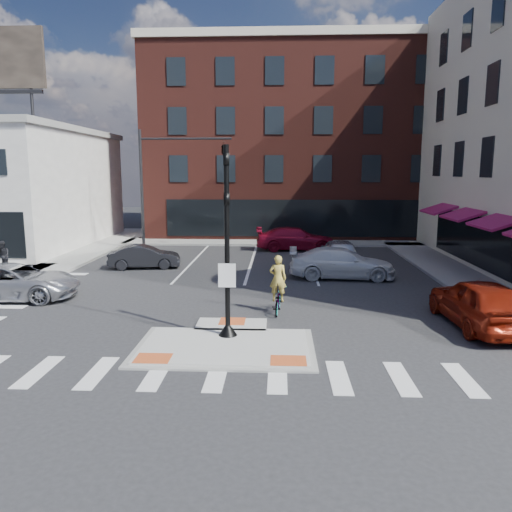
{
  "coord_description": "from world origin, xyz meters",
  "views": [
    {
      "loc": [
        1.61,
        -14.87,
        5.29
      ],
      "look_at": [
        0.71,
        4.53,
        2.0
      ],
      "focal_mm": 35.0,
      "sensor_mm": 36.0,
      "label": 1
    }
  ],
  "objects_px": {
    "silver_suv": "(13,282)",
    "bg_car_dark": "(144,257)",
    "white_pickup": "(342,263)",
    "cyclist": "(278,294)",
    "bg_car_red": "(296,239)",
    "bg_car_silver": "(339,252)",
    "pedestrian_a": "(3,256)",
    "red_sedan": "(479,303)"
  },
  "relations": [
    {
      "from": "bg_car_dark",
      "to": "bg_car_red",
      "type": "bearing_deg",
      "value": -61.41
    },
    {
      "from": "bg_car_dark",
      "to": "bg_car_red",
      "type": "xyz_separation_m",
      "value": [
        8.58,
        6.86,
        0.14
      ]
    },
    {
      "from": "bg_car_dark",
      "to": "bg_car_red",
      "type": "distance_m",
      "value": 10.99
    },
    {
      "from": "bg_car_silver",
      "to": "cyclist",
      "type": "relative_size",
      "value": 2.1
    },
    {
      "from": "silver_suv",
      "to": "bg_car_silver",
      "type": "relative_size",
      "value": 1.16
    },
    {
      "from": "bg_car_dark",
      "to": "cyclist",
      "type": "distance_m",
      "value": 11.3
    },
    {
      "from": "silver_suv",
      "to": "cyclist",
      "type": "height_order",
      "value": "cyclist"
    },
    {
      "from": "red_sedan",
      "to": "bg_car_red",
      "type": "distance_m",
      "value": 17.78
    },
    {
      "from": "white_pickup",
      "to": "cyclist",
      "type": "bearing_deg",
      "value": 155.37
    },
    {
      "from": "red_sedan",
      "to": "cyclist",
      "type": "relative_size",
      "value": 2.27
    },
    {
      "from": "silver_suv",
      "to": "bg_car_silver",
      "type": "height_order",
      "value": "bg_car_silver"
    },
    {
      "from": "silver_suv",
      "to": "bg_car_red",
      "type": "bearing_deg",
      "value": -45.6
    },
    {
      "from": "silver_suv",
      "to": "bg_car_red",
      "type": "height_order",
      "value": "bg_car_red"
    },
    {
      "from": "red_sedan",
      "to": "bg_car_dark",
      "type": "height_order",
      "value": "red_sedan"
    },
    {
      "from": "pedestrian_a",
      "to": "bg_car_silver",
      "type": "bearing_deg",
      "value": 46.0
    },
    {
      "from": "white_pickup",
      "to": "bg_car_silver",
      "type": "relative_size",
      "value": 1.13
    },
    {
      "from": "bg_car_dark",
      "to": "pedestrian_a",
      "type": "height_order",
      "value": "pedestrian_a"
    },
    {
      "from": "silver_suv",
      "to": "pedestrian_a",
      "type": "bearing_deg",
      "value": 28.72
    },
    {
      "from": "red_sedan",
      "to": "white_pickup",
      "type": "relative_size",
      "value": 0.96
    },
    {
      "from": "bg_car_red",
      "to": "cyclist",
      "type": "xyz_separation_m",
      "value": [
        -1.17,
        -15.39,
        -0.03
      ]
    },
    {
      "from": "silver_suv",
      "to": "cyclist",
      "type": "distance_m",
      "value": 11.18
    },
    {
      "from": "pedestrian_a",
      "to": "cyclist",
      "type": "bearing_deg",
      "value": 11.43
    },
    {
      "from": "bg_car_dark",
      "to": "pedestrian_a",
      "type": "relative_size",
      "value": 2.43
    },
    {
      "from": "bg_car_red",
      "to": "cyclist",
      "type": "distance_m",
      "value": 15.44
    },
    {
      "from": "silver_suv",
      "to": "cyclist",
      "type": "relative_size",
      "value": 2.42
    },
    {
      "from": "bg_car_silver",
      "to": "pedestrian_a",
      "type": "bearing_deg",
      "value": 7.18
    },
    {
      "from": "red_sedan",
      "to": "white_pickup",
      "type": "height_order",
      "value": "red_sedan"
    },
    {
      "from": "silver_suv",
      "to": "bg_car_dark",
      "type": "distance_m",
      "value": 7.91
    },
    {
      "from": "silver_suv",
      "to": "bg_car_red",
      "type": "relative_size",
      "value": 1.0
    },
    {
      "from": "cyclist",
      "to": "bg_car_silver",
      "type": "bearing_deg",
      "value": -105.35
    },
    {
      "from": "silver_suv",
      "to": "pedestrian_a",
      "type": "distance_m",
      "value": 5.96
    },
    {
      "from": "bg_car_dark",
      "to": "cyclist",
      "type": "height_order",
      "value": "cyclist"
    },
    {
      "from": "bg_car_dark",
      "to": "pedestrian_a",
      "type": "xyz_separation_m",
      "value": [
        -6.9,
        -2.0,
        0.31
      ]
    },
    {
      "from": "bg_car_dark",
      "to": "pedestrian_a",
      "type": "bearing_deg",
      "value": 96.1
    },
    {
      "from": "pedestrian_a",
      "to": "bg_car_dark",
      "type": "bearing_deg",
      "value": 52.13
    },
    {
      "from": "white_pickup",
      "to": "bg_car_silver",
      "type": "height_order",
      "value": "bg_car_silver"
    },
    {
      "from": "bg_car_silver",
      "to": "cyclist",
      "type": "distance_m",
      "value": 10.26
    },
    {
      "from": "white_pickup",
      "to": "bg_car_red",
      "type": "height_order",
      "value": "bg_car_red"
    },
    {
      "from": "silver_suv",
      "to": "bg_car_dark",
      "type": "relative_size",
      "value": 1.38
    },
    {
      "from": "silver_suv",
      "to": "pedestrian_a",
      "type": "xyz_separation_m",
      "value": [
        -3.23,
        5.0,
        0.2
      ]
    },
    {
      "from": "white_pickup",
      "to": "pedestrian_a",
      "type": "bearing_deg",
      "value": 91.45
    },
    {
      "from": "pedestrian_a",
      "to": "red_sedan",
      "type": "bearing_deg",
      "value": 15.4
    }
  ]
}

